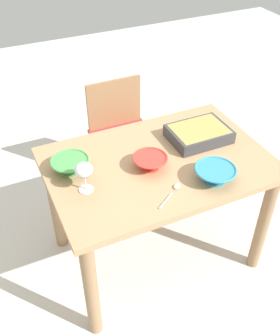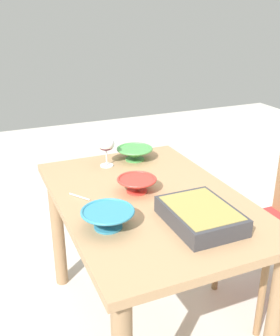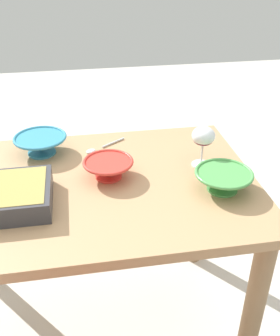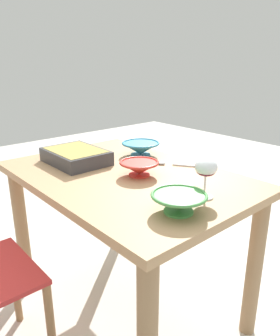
% 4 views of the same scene
% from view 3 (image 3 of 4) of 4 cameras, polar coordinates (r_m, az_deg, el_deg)
% --- Properties ---
extents(ground_plane, '(8.00, 8.00, 0.00)m').
position_cam_3_polar(ground_plane, '(1.99, -5.47, -21.29)').
color(ground_plane, beige).
extents(dining_table, '(1.21, 0.82, 0.78)m').
position_cam_3_polar(dining_table, '(1.54, -6.64, -6.41)').
color(dining_table, tan).
rests_on(dining_table, ground_plane).
extents(wine_glass, '(0.09, 0.09, 0.16)m').
position_cam_3_polar(wine_glass, '(1.52, 9.11, 4.29)').
color(wine_glass, white).
rests_on(wine_glass, dining_table).
extents(mixing_bowl, '(0.19, 0.19, 0.07)m').
position_cam_3_polar(mixing_bowl, '(1.47, -4.59, 0.05)').
color(mixing_bowl, red).
rests_on(mixing_bowl, dining_table).
extents(small_bowl, '(0.21, 0.21, 0.07)m').
position_cam_3_polar(small_bowl, '(1.42, 11.91, -1.63)').
color(small_bowl, '#4C994C').
rests_on(small_bowl, dining_table).
extents(serving_bowl, '(0.22, 0.22, 0.08)m').
position_cam_3_polar(serving_bowl, '(1.67, -14.11, 3.42)').
color(serving_bowl, teal).
rests_on(serving_bowl, dining_table).
extents(serving_spoon, '(0.18, 0.13, 0.01)m').
position_cam_3_polar(serving_spoon, '(1.68, -6.12, 2.81)').
color(serving_spoon, silver).
rests_on(serving_spoon, dining_table).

